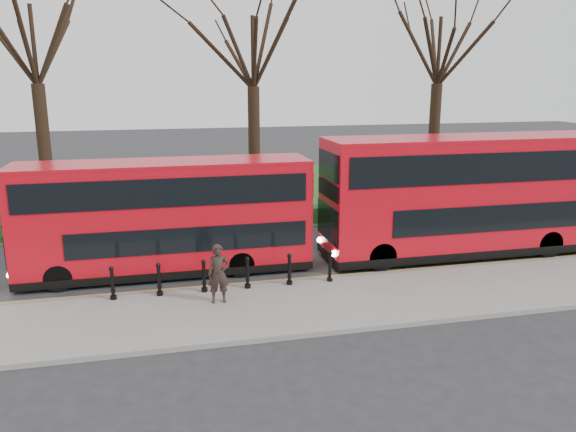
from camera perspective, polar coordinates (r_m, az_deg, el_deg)
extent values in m
plane|color=#28282B|center=(19.70, -4.04, -6.25)|extent=(120.00, 120.00, 0.00)
cube|color=gray|center=(16.92, -2.37, -9.43)|extent=(60.00, 4.00, 0.15)
cube|color=slate|center=(18.75, -3.54, -7.06)|extent=(60.00, 0.25, 0.16)
cube|color=#214617|center=(34.07, -8.14, 2.35)|extent=(60.00, 18.00, 0.06)
cube|color=black|center=(26.03, -6.48, -0.36)|extent=(60.00, 0.90, 0.80)
cube|color=yellow|center=(19.05, -3.69, -6.94)|extent=(60.00, 0.10, 0.01)
cube|color=yellow|center=(19.23, -3.79, -6.73)|extent=(60.00, 0.10, 0.01)
cylinder|color=black|center=(28.94, -23.45, 5.77)|extent=(0.60, 0.60, 6.50)
cylinder|color=black|center=(28.91, -3.44, 6.72)|extent=(0.60, 0.60, 6.33)
cylinder|color=black|center=(32.15, 14.54, 7.13)|extent=(0.60, 0.60, 6.45)
cylinder|color=black|center=(18.06, -17.40, -6.59)|extent=(0.15, 0.15, 1.00)
cylinder|color=black|center=(17.99, -12.96, -6.36)|extent=(0.15, 0.15, 1.00)
cylinder|color=black|center=(18.04, -8.53, -6.10)|extent=(0.15, 0.15, 1.00)
cylinder|color=black|center=(18.19, -4.14, -5.81)|extent=(0.15, 0.15, 1.00)
cylinder|color=black|center=(18.44, 0.15, -5.49)|extent=(0.15, 0.15, 1.00)
cylinder|color=black|center=(18.79, 4.29, -5.15)|extent=(0.15, 0.15, 1.00)
cube|color=red|center=(19.95, -12.27, 0.19)|extent=(9.97, 2.27, 3.67)
cube|color=black|center=(20.47, -12.00, -4.93)|extent=(9.99, 2.29, 0.27)
cube|color=black|center=(19.04, -9.91, -2.40)|extent=(7.98, 0.04, 0.86)
cube|color=black|center=(18.63, -12.34, 2.30)|extent=(9.43, 0.04, 0.95)
cube|color=black|center=(20.46, -26.46, 0.22)|extent=(0.06, 1.99, 0.50)
cylinder|color=black|center=(19.75, -22.30, -5.85)|extent=(0.91, 0.27, 0.91)
cylinder|color=black|center=(21.62, -21.52, -4.10)|extent=(0.91, 0.27, 0.91)
cylinder|color=black|center=(19.65, -4.77, -4.91)|extent=(0.91, 0.27, 0.91)
cylinder|color=black|center=(21.53, -5.57, -3.23)|extent=(0.91, 0.27, 0.91)
cube|color=red|center=(22.80, 18.10, 2.37)|extent=(11.51, 2.62, 4.24)
cube|color=black|center=(23.31, 17.70, -2.86)|extent=(11.53, 2.64, 0.31)
cube|color=black|center=(22.33, 21.52, -0.14)|extent=(9.21, 0.04, 0.99)
cube|color=black|center=(21.52, 20.12, 4.60)|extent=(10.88, 0.04, 1.10)
cube|color=black|center=(20.36, 4.10, 2.69)|extent=(0.06, 2.30, 0.58)
cylinder|color=black|center=(20.46, 9.50, -4.08)|extent=(1.05, 0.31, 1.05)
cylinder|color=black|center=(22.50, 7.25, -2.34)|extent=(1.05, 0.31, 1.05)
cylinder|color=black|center=(23.92, 24.97, -2.58)|extent=(1.05, 0.31, 1.05)
cylinder|color=black|center=(25.69, 21.85, -1.20)|extent=(1.05, 0.31, 1.05)
imported|color=#2D201C|center=(17.02, -7.06, -5.84)|extent=(0.68, 0.47, 1.81)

